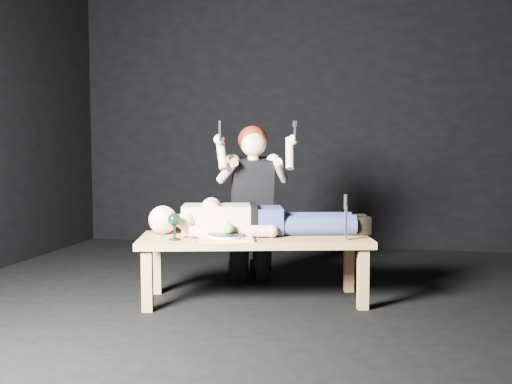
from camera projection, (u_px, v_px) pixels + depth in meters
ground at (266, 309)px, 3.86m from camera, size 5.00×5.00×0.00m
back_wall at (310, 105)px, 6.19m from camera, size 5.00×0.00×5.00m
table at (255, 269)px, 4.05m from camera, size 1.65×0.94×0.45m
lying_man at (260, 216)px, 4.13m from camera, size 1.56×0.80×0.25m
kneeling_woman at (251, 202)px, 4.59m from camera, size 0.89×0.94×1.25m
serving_tray at (226, 238)px, 3.87m from camera, size 0.41×0.34×0.02m
plate at (226, 235)px, 3.87m from camera, size 0.29×0.29×0.02m
apple at (229, 228)px, 3.87m from camera, size 0.08×0.08×0.08m
goblet at (174, 227)px, 3.86m from camera, size 0.11×0.11×0.18m
fork_flat at (197, 240)px, 3.86m from camera, size 0.02×0.17×0.01m
knife_flat at (259, 240)px, 3.85m from camera, size 0.06×0.16×0.01m
spoon_flat at (252, 238)px, 3.91m from camera, size 0.12×0.14×0.01m
carving_knife at (346, 217)px, 3.86m from camera, size 0.05×0.05×0.30m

